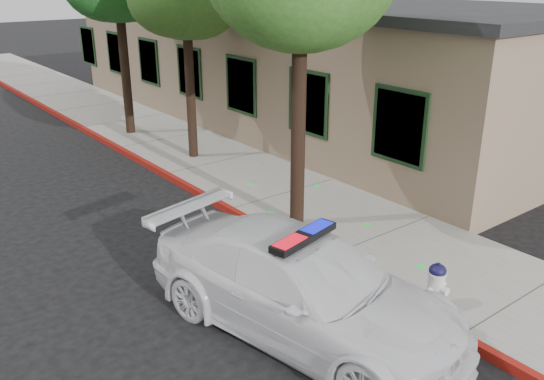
# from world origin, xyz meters

# --- Properties ---
(ground) EXTENTS (120.00, 120.00, 0.00)m
(ground) POSITION_xyz_m (0.00, 0.00, 0.00)
(ground) COLOR black
(ground) RESTS_ON ground
(sidewalk) EXTENTS (3.20, 60.00, 0.15)m
(sidewalk) POSITION_xyz_m (1.60, 3.00, 0.07)
(sidewalk) COLOR gray
(sidewalk) RESTS_ON ground
(red_curb) EXTENTS (0.14, 60.00, 0.16)m
(red_curb) POSITION_xyz_m (0.06, 3.00, 0.08)
(red_curb) COLOR #A01D11
(red_curb) RESTS_ON ground
(clapboard_building) EXTENTS (7.30, 20.89, 4.24)m
(clapboard_building) POSITION_xyz_m (6.69, 9.00, 2.13)
(clapboard_building) COLOR #997D64
(clapboard_building) RESTS_ON ground
(police_car) EXTENTS (3.17, 5.51, 1.62)m
(police_car) POSITION_xyz_m (-1.56, -1.30, 0.75)
(police_car) COLOR silver
(police_car) RESTS_ON ground
(fire_hydrant) EXTENTS (0.43, 0.38, 0.77)m
(fire_hydrant) POSITION_xyz_m (0.35, -2.28, 0.53)
(fire_hydrant) COLOR white
(fire_hydrant) RESTS_ON sidewalk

